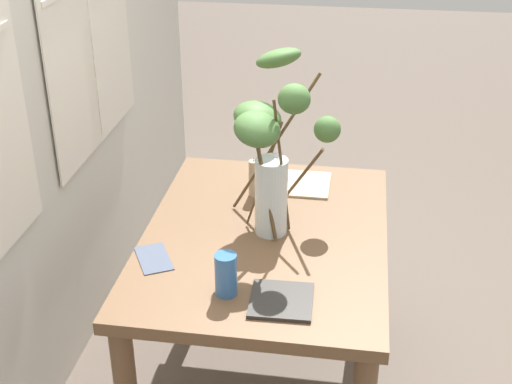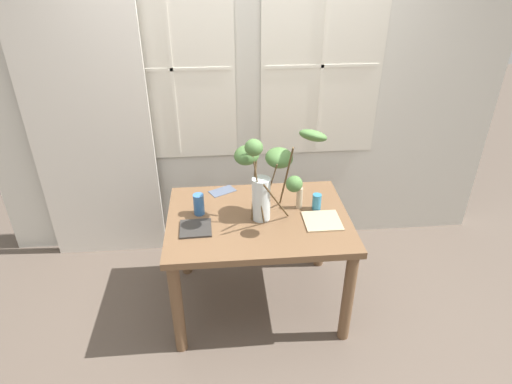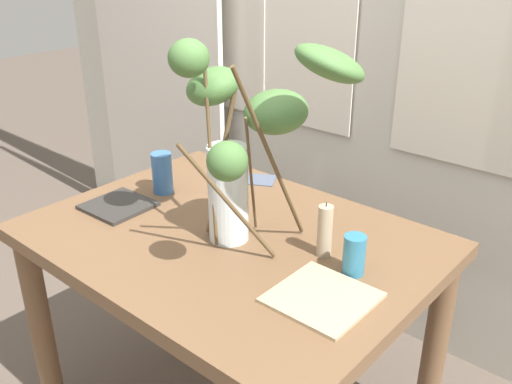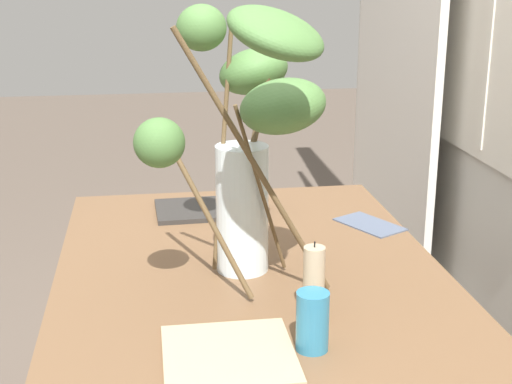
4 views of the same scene
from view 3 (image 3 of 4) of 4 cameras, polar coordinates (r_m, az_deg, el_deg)
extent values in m
cube|color=beige|center=(2.30, 13.55, 18.39)|extent=(4.15, 0.12, 2.79)
cube|color=silver|center=(2.99, -10.30, 15.93)|extent=(0.93, 0.03, 2.37)
cube|color=brown|center=(1.78, -2.70, -4.93)|extent=(1.23, 0.91, 0.05)
cylinder|color=brown|center=(2.18, -20.96, -12.61)|extent=(0.08, 0.08, 0.72)
cylinder|color=brown|center=(2.55, -5.53, -5.10)|extent=(0.08, 0.08, 0.72)
cylinder|color=brown|center=(2.03, 17.62, -15.06)|extent=(0.08, 0.08, 0.72)
cylinder|color=silver|center=(1.67, -2.84, -0.19)|extent=(0.12, 0.12, 0.30)
cylinder|color=silver|center=(1.72, -2.78, -3.09)|extent=(0.11, 0.11, 0.10)
cylinder|color=brown|center=(1.54, -2.83, -1.08)|extent=(0.20, 0.19, 0.35)
ellipsoid|color=#477038|center=(1.36, -2.93, 3.14)|extent=(0.17, 0.15, 0.14)
cylinder|color=brown|center=(1.61, -4.63, 3.91)|extent=(0.10, 0.07, 0.55)
ellipsoid|color=#477038|center=(1.53, -6.82, 13.31)|extent=(0.16, 0.16, 0.11)
cylinder|color=brown|center=(1.64, -0.50, 1.54)|extent=(0.08, 0.13, 0.40)
ellipsoid|color=#477038|center=(1.56, 2.04, 8.14)|extent=(0.25, 0.26, 0.15)
cylinder|color=brown|center=(1.53, 1.66, 3.16)|extent=(0.03, 0.33, 0.57)
ellipsoid|color=#477038|center=(1.36, 7.41, 12.78)|extent=(0.21, 0.20, 0.16)
cylinder|color=brown|center=(1.68, -3.54, 2.96)|extent=(0.06, 0.11, 0.45)
ellipsoid|color=#477038|center=(1.66, -4.38, 10.64)|extent=(0.23, 0.23, 0.16)
cylinder|color=#386BAD|center=(2.04, -9.48, 1.91)|extent=(0.07, 0.07, 0.15)
cylinder|color=teal|center=(1.56, 9.91, -6.30)|extent=(0.06, 0.06, 0.12)
cube|color=#2D2B28|center=(1.98, -13.77, -1.35)|extent=(0.21, 0.21, 0.01)
cube|color=tan|center=(1.48, 6.72, -10.57)|extent=(0.24, 0.24, 0.01)
cube|color=#4C566B|center=(2.15, -0.54, 1.34)|extent=(0.22, 0.18, 0.00)
cylinder|color=tan|center=(1.63, 6.98, -3.94)|extent=(0.04, 0.04, 0.16)
cylinder|color=black|center=(1.59, 7.14, -1.26)|extent=(0.00, 0.00, 0.01)
camera|label=1|loc=(3.46, -40.79, 28.26)|focal=49.46mm
camera|label=2|loc=(2.00, -103.30, 17.99)|focal=30.18mm
camera|label=4|loc=(1.06, 70.80, -0.63)|focal=52.13mm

